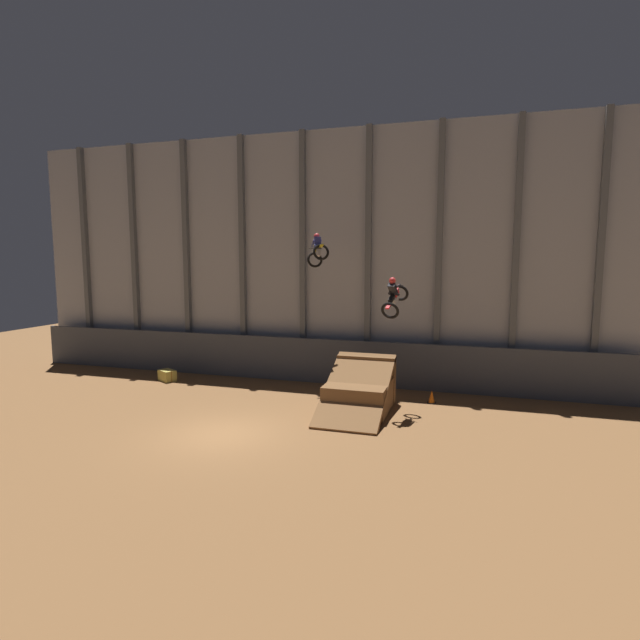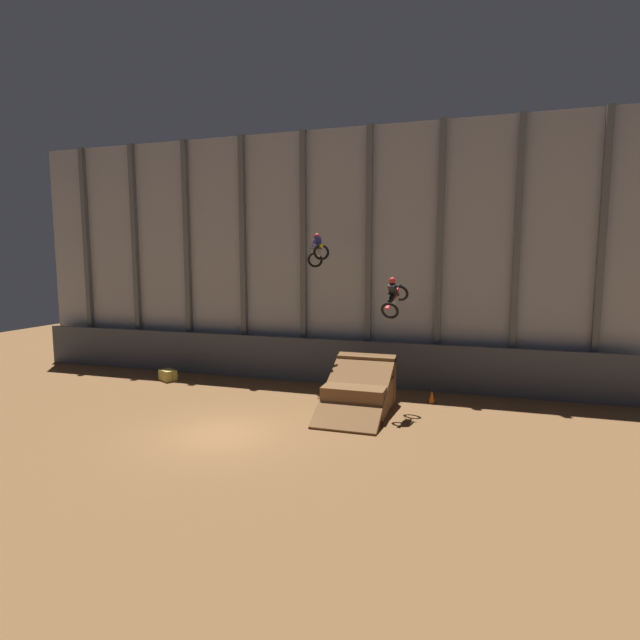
{
  "view_description": "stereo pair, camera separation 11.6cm",
  "coord_description": "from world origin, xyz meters",
  "px_view_note": "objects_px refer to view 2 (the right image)",
  "views": [
    {
      "loc": [
        8.36,
        -15.29,
        6.18
      ],
      "look_at": [
        2.08,
        5.1,
        3.57
      ],
      "focal_mm": 28.0,
      "sensor_mm": 36.0,
      "label": 1
    },
    {
      "loc": [
        8.47,
        -15.25,
        6.18
      ],
      "look_at": [
        2.08,
        5.1,
        3.57
      ],
      "focal_mm": 28.0,
      "sensor_mm": 36.0,
      "label": 2
    }
  ],
  "objects_px": {
    "dirt_ramp": "(360,391)",
    "traffic_cone_near_ramp": "(432,397)",
    "rider_bike_right_air": "(394,297)",
    "hay_bale_trackside": "(168,375)",
    "rider_bike_left_air": "(318,251)"
  },
  "relations": [
    {
      "from": "rider_bike_right_air",
      "to": "hay_bale_trackside",
      "type": "bearing_deg",
      "value": -179.45
    },
    {
      "from": "traffic_cone_near_ramp",
      "to": "hay_bale_trackside",
      "type": "relative_size",
      "value": 0.54
    },
    {
      "from": "traffic_cone_near_ramp",
      "to": "rider_bike_right_air",
      "type": "bearing_deg",
      "value": -130.91
    },
    {
      "from": "rider_bike_left_air",
      "to": "rider_bike_right_air",
      "type": "xyz_separation_m",
      "value": [
        3.84,
        -2.05,
        -1.85
      ]
    },
    {
      "from": "rider_bike_right_air",
      "to": "traffic_cone_near_ramp",
      "type": "xyz_separation_m",
      "value": [
        1.44,
        1.66,
        -4.41
      ]
    },
    {
      "from": "dirt_ramp",
      "to": "rider_bike_left_air",
      "type": "relative_size",
      "value": 2.48
    },
    {
      "from": "traffic_cone_near_ramp",
      "to": "rider_bike_left_air",
      "type": "bearing_deg",
      "value": 175.86
    },
    {
      "from": "rider_bike_left_air",
      "to": "traffic_cone_near_ramp",
      "type": "bearing_deg",
      "value": -33.64
    },
    {
      "from": "hay_bale_trackside",
      "to": "rider_bike_right_air",
      "type": "bearing_deg",
      "value": -8.37
    },
    {
      "from": "rider_bike_right_air",
      "to": "traffic_cone_near_ramp",
      "type": "bearing_deg",
      "value": 58.01
    },
    {
      "from": "dirt_ramp",
      "to": "traffic_cone_near_ramp",
      "type": "relative_size",
      "value": 7.65
    },
    {
      "from": "dirt_ramp",
      "to": "traffic_cone_near_ramp",
      "type": "xyz_separation_m",
      "value": [
        2.77,
        1.73,
        -0.47
      ]
    },
    {
      "from": "dirt_ramp",
      "to": "rider_bike_right_air",
      "type": "xyz_separation_m",
      "value": [
        1.33,
        0.07,
        3.95
      ]
    },
    {
      "from": "rider_bike_right_air",
      "to": "hay_bale_trackside",
      "type": "height_order",
      "value": "rider_bike_right_air"
    },
    {
      "from": "dirt_ramp",
      "to": "traffic_cone_near_ramp",
      "type": "bearing_deg",
      "value": 31.96
    }
  ]
}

